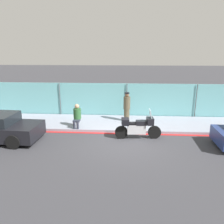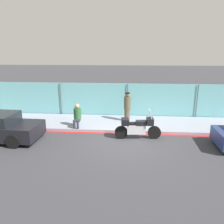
{
  "view_description": "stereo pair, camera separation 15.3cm",
  "coord_description": "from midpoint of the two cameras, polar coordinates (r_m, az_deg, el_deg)",
  "views": [
    {
      "loc": [
        -0.05,
        -9.68,
        4.22
      ],
      "look_at": [
        -0.76,
        1.26,
        1.16
      ],
      "focal_mm": 35.0,
      "sensor_mm": 36.0,
      "label": 1
    },
    {
      "loc": [
        0.1,
        -9.67,
        4.22
      ],
      "look_at": [
        -0.76,
        1.26,
        1.16
      ],
      "focal_mm": 35.0,
      "sensor_mm": 36.0,
      "label": 2
    }
  ],
  "objects": [
    {
      "name": "storefront_fence",
      "position": [
        14.27,
        3.55,
        2.99
      ],
      "size": [
        30.99,
        0.17,
        2.24
      ],
      "color": "#6BB2B7",
      "rests_on": "ground_plane"
    },
    {
      "name": "ground_plane",
      "position": [
        10.56,
        3.31,
        -8.02
      ],
      "size": [
        120.0,
        120.0,
        0.0
      ],
      "primitive_type": "plane",
      "color": "#38383D"
    },
    {
      "name": "officer_standing",
      "position": [
        13.06,
        3.55,
        1.42
      ],
      "size": [
        0.4,
        0.4,
        1.74
      ],
      "color": "brown",
      "rests_on": "sidewalk"
    },
    {
      "name": "curb_paint_stripe",
      "position": [
        11.65,
        3.37,
        -5.68
      ],
      "size": [
        32.63,
        0.18,
        0.01
      ],
      "color": "red",
      "rests_on": "ground_plane"
    },
    {
      "name": "motorcycle",
      "position": [
        10.89,
        6.31,
        -3.92
      ],
      "size": [
        2.3,
        0.61,
        1.5
      ],
      "rotation": [
        0.0,
        0.0,
        0.07
      ],
      "color": "black",
      "rests_on": "ground_plane"
    },
    {
      "name": "sidewalk",
      "position": [
        13.07,
        3.43,
        -2.97
      ],
      "size": [
        32.63,
        2.89,
        0.14
      ],
      "color": "#8E93A3",
      "rests_on": "ground_plane"
    },
    {
      "name": "person_seated_on_curb",
      "position": [
        12.21,
        -9.49,
        -0.67
      ],
      "size": [
        0.41,
        0.68,
        1.29
      ],
      "color": "#2D3342",
      "rests_on": "sidewalk"
    }
  ]
}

